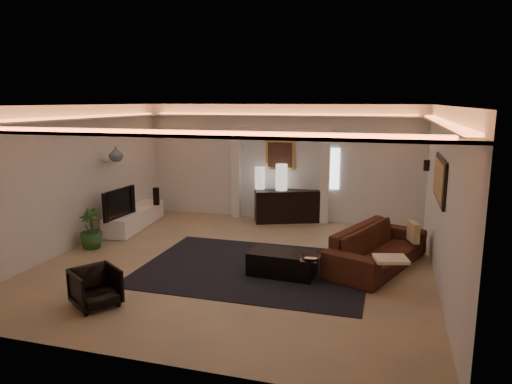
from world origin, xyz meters
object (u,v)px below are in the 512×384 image
(console, at_px, (287,206))
(armchair, at_px, (96,287))
(sofa, at_px, (377,248))
(coffee_table, at_px, (282,264))

(console, relative_size, armchair, 2.52)
(console, height_order, armchair, console)
(sofa, xyz_separation_m, armchair, (-3.91, -2.87, -0.07))
(sofa, bearing_deg, armchair, 148.16)
(console, bearing_deg, coffee_table, -100.35)
(coffee_table, distance_m, armchair, 3.08)
(console, xyz_separation_m, armchair, (-1.64, -5.60, -0.11))
(console, height_order, sofa, console)
(console, xyz_separation_m, coffee_table, (0.71, -3.61, -0.20))
(sofa, distance_m, coffee_table, 1.80)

